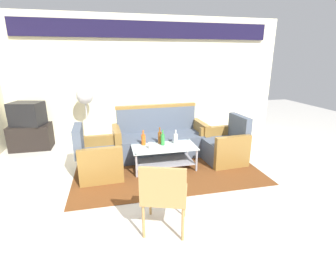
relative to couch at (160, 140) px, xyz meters
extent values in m
plane|color=beige|center=(0.05, -1.59, -0.32)|extent=(14.00, 14.00, 0.00)
cube|color=beige|center=(0.05, 1.47, 1.08)|extent=(6.52, 0.12, 2.80)
cube|color=#191433|center=(0.05, 1.38, 2.15)|extent=(5.76, 0.08, 0.36)
cube|color=brown|center=(-0.02, -0.63, -0.31)|extent=(3.10, 2.05, 0.01)
cube|color=#4C5666|center=(0.00, -0.05, -0.10)|extent=(1.63, 0.77, 0.42)
cube|color=#4C5666|center=(-0.01, 0.27, 0.35)|extent=(1.60, 0.21, 0.48)
cube|color=olive|center=(0.84, -0.02, 0.00)|extent=(0.15, 0.70, 0.62)
cube|color=olive|center=(-0.84, -0.09, 0.00)|extent=(0.15, 0.70, 0.62)
cube|color=olive|center=(-0.01, 0.27, 0.62)|extent=(1.64, 0.18, 0.06)
cube|color=#4C5666|center=(-1.12, -0.68, -0.11)|extent=(0.69, 0.63, 0.40)
cube|color=#4C5666|center=(-1.43, -0.70, 0.32)|extent=(0.15, 0.60, 0.45)
cube|color=olive|center=(-1.14, -0.35, -0.02)|extent=(0.66, 0.13, 0.58)
cube|color=olive|center=(-1.11, -1.01, -0.02)|extent=(0.66, 0.13, 0.58)
cube|color=#4C5666|center=(1.08, -0.60, -0.11)|extent=(0.70, 0.64, 0.40)
cube|color=#4C5666|center=(1.39, -0.58, 0.32)|extent=(0.16, 0.61, 0.45)
cube|color=olive|center=(1.10, -0.93, -0.02)|extent=(0.67, 0.14, 0.58)
cube|color=olive|center=(1.05, -0.27, -0.02)|extent=(0.67, 0.14, 0.58)
cube|color=silver|center=(-0.06, -0.65, 0.09)|extent=(1.10, 0.60, 0.02)
cube|color=#9E9EA5|center=(-0.06, -0.65, -0.19)|extent=(1.00, 0.52, 0.02)
cylinder|color=#9E9EA5|center=(-0.57, -0.39, -0.11)|extent=(0.04, 0.04, 0.40)
cylinder|color=#9E9EA5|center=(0.45, -0.39, -0.11)|extent=(0.04, 0.04, 0.40)
cylinder|color=#9E9EA5|center=(-0.57, -0.91, -0.11)|extent=(0.04, 0.04, 0.40)
cylinder|color=#9E9EA5|center=(0.45, -0.91, -0.11)|extent=(0.04, 0.04, 0.40)
cylinder|color=silver|center=(0.17, -0.56, 0.18)|extent=(0.07, 0.07, 0.18)
cylinder|color=silver|center=(0.17, -0.56, 0.31)|extent=(0.03, 0.03, 0.08)
cylinder|color=#D85919|center=(-0.39, -0.50, 0.19)|extent=(0.07, 0.07, 0.18)
cylinder|color=#D85919|center=(-0.39, -0.50, 0.32)|extent=(0.03, 0.03, 0.08)
cylinder|color=brown|center=(-0.10, -0.47, 0.20)|extent=(0.07, 0.07, 0.20)
cylinder|color=brown|center=(-0.10, -0.47, 0.34)|extent=(0.03, 0.03, 0.09)
cylinder|color=#2D8C38|center=(-0.07, -0.58, 0.19)|extent=(0.07, 0.07, 0.19)
cylinder|color=#2D8C38|center=(-0.07, -0.58, 0.33)|extent=(0.03, 0.03, 0.08)
cylinder|color=silver|center=(-0.30, -0.71, 0.14)|extent=(0.08, 0.08, 0.10)
cube|color=black|center=(-2.60, 0.96, -0.06)|extent=(0.80, 0.50, 0.52)
cube|color=black|center=(-2.60, 0.96, 0.44)|extent=(0.69, 0.58, 0.48)
cube|color=black|center=(-2.54, 1.18, 0.44)|extent=(0.50, 0.14, 0.36)
cylinder|color=#2D2D33|center=(-1.44, 1.01, -0.30)|extent=(0.32, 0.32, 0.03)
cylinder|color=#B2B2B7|center=(-1.44, 1.01, 0.19)|extent=(0.03, 0.03, 0.95)
sphere|color=#B2B2B7|center=(-1.44, 1.01, 0.77)|extent=(0.36, 0.36, 0.36)
cube|color=#AD844C|center=(-0.38, -2.20, 0.10)|extent=(0.61, 0.61, 0.04)
cube|color=#AD844C|center=(-0.45, -2.41, 0.32)|extent=(0.47, 0.19, 0.40)
cylinder|color=#AD844C|center=(-0.51, -1.93, -0.11)|extent=(0.03, 0.03, 0.42)
cylinder|color=#AD844C|center=(-0.11, -2.07, -0.11)|extent=(0.03, 0.03, 0.42)
cylinder|color=#AD844C|center=(-0.65, -2.33, -0.11)|extent=(0.03, 0.03, 0.42)
cylinder|color=#AD844C|center=(-0.25, -2.47, -0.11)|extent=(0.03, 0.03, 0.42)
camera|label=1|loc=(-0.90, -4.59, 1.56)|focal=26.56mm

